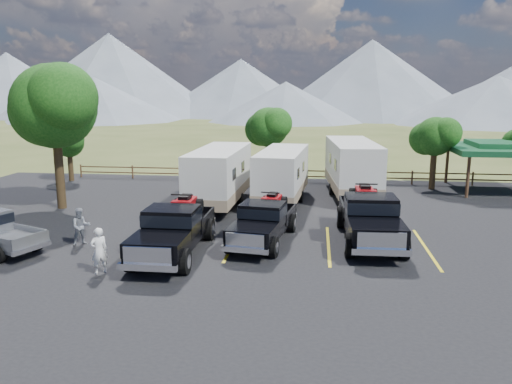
# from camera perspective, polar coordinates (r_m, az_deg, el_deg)

# --- Properties ---
(ground) EXTENTS (320.00, 320.00, 0.00)m
(ground) POSITION_cam_1_polar(r_m,az_deg,el_deg) (17.65, 1.94, -9.89)
(ground) COLOR #3F4E21
(ground) RESTS_ON ground
(asphalt_lot) EXTENTS (44.00, 34.00, 0.04)m
(asphalt_lot) POSITION_cam_1_polar(r_m,az_deg,el_deg) (20.46, 2.68, -6.76)
(asphalt_lot) COLOR black
(asphalt_lot) RESTS_ON ground
(stall_lines) EXTENTS (12.12, 5.50, 0.01)m
(stall_lines) POSITION_cam_1_polar(r_m,az_deg,el_deg) (21.40, 2.88, -5.86)
(stall_lines) COLOR yellow
(stall_lines) RESTS_ON asphalt_lot
(tree_big_nw) EXTENTS (5.54, 5.18, 7.84)m
(tree_big_nw) POSITION_cam_1_polar(r_m,az_deg,el_deg) (28.97, -22.13, 9.07)
(tree_big_nw) COLOR black
(tree_big_nw) RESTS_ON ground
(tree_ne_a) EXTENTS (3.11, 2.92, 4.76)m
(tree_ne_a) POSITION_cam_1_polar(r_m,az_deg,el_deg) (34.35, 19.75, 5.98)
(tree_ne_a) COLOR black
(tree_ne_a) RESTS_ON ground
(tree_north) EXTENTS (3.46, 3.24, 5.25)m
(tree_north) POSITION_cam_1_polar(r_m,az_deg,el_deg) (35.64, 1.41, 7.40)
(tree_north) COLOR black
(tree_north) RESTS_ON ground
(tree_nw_small) EXTENTS (2.59, 2.43, 3.85)m
(tree_nw_small) POSITION_cam_1_polar(r_m,az_deg,el_deg) (37.82, -20.62, 5.31)
(tree_nw_small) COLOR black
(tree_nw_small) RESTS_ON ground
(rail_fence) EXTENTS (36.12, 0.12, 1.00)m
(rail_fence) POSITION_cam_1_polar(r_m,az_deg,el_deg) (35.36, 7.81, 1.99)
(rail_fence) COLOR #4F3622
(rail_fence) RESTS_ON ground
(pavilion) EXTENTS (6.20, 6.20, 3.22)m
(pavilion) POSITION_cam_1_polar(r_m,az_deg,el_deg) (35.51, 26.04, 4.51)
(pavilion) COLOR #4F3622
(pavilion) RESTS_ON ground
(mountain_range) EXTENTS (209.00, 71.00, 20.00)m
(mountain_range) POSITION_cam_1_polar(r_m,az_deg,el_deg) (122.68, 2.77, 12.30)
(mountain_range) COLOR slate
(mountain_range) RESTS_ON ground
(rig_left) EXTENTS (2.29, 6.46, 2.16)m
(rig_left) POSITION_cam_1_polar(r_m,az_deg,el_deg) (20.09, -9.32, -4.10)
(rig_left) COLOR black
(rig_left) RESTS_ON asphalt_lot
(rig_center) EXTENTS (2.69, 6.02, 1.94)m
(rig_center) POSITION_cam_1_polar(r_m,az_deg,el_deg) (21.41, 0.91, -3.24)
(rig_center) COLOR black
(rig_center) RESTS_ON asphalt_lot
(rig_right) EXTENTS (2.58, 6.88, 2.27)m
(rig_right) POSITION_cam_1_polar(r_m,az_deg,el_deg) (21.99, 12.83, -2.70)
(rig_right) COLOR black
(rig_right) RESTS_ON asphalt_lot
(trailer_left) EXTENTS (2.60, 9.26, 3.22)m
(trailer_left) POSITION_cam_1_polar(r_m,az_deg,el_deg) (27.88, -4.19, 1.81)
(trailer_left) COLOR silver
(trailer_left) RESTS_ON asphalt_lot
(trailer_center) EXTENTS (2.84, 8.84, 3.06)m
(trailer_center) POSITION_cam_1_polar(r_m,az_deg,el_deg) (28.63, 3.00, 1.92)
(trailer_center) COLOR silver
(trailer_center) RESTS_ON asphalt_lot
(trailer_right) EXTENTS (3.13, 9.71, 3.36)m
(trailer_right) POSITION_cam_1_polar(r_m,az_deg,el_deg) (30.88, 10.92, 2.73)
(trailer_right) COLOR silver
(trailer_right) RESTS_ON asphalt_lot
(person_a) EXTENTS (0.73, 0.71, 1.69)m
(person_a) POSITION_cam_1_polar(r_m,az_deg,el_deg) (18.60, -17.51, -6.42)
(person_a) COLOR white
(person_a) RESTS_ON asphalt_lot
(person_b) EXTENTS (0.98, 0.93, 1.59)m
(person_b) POSITION_cam_1_polar(r_m,az_deg,el_deg) (22.21, -19.37, -3.74)
(person_b) COLOR gray
(person_b) RESTS_ON asphalt_lot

